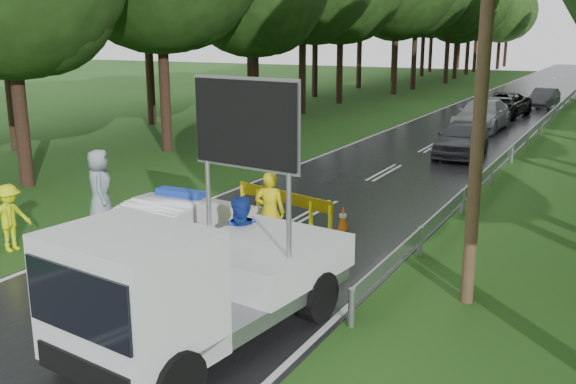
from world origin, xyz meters
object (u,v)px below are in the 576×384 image
Objects in this scene: police_sedan at (182,229)px; work_truck at (194,283)px; queue_car_first at (462,138)px; queue_car_fourth at (544,98)px; officer at (270,212)px; civilian at (244,245)px; barrier at (284,203)px; queue_car_second at (482,115)px; queue_car_third at (502,105)px.

police_sedan is 0.84× the size of work_truck.
work_truck is 1.28× the size of queue_car_first.
work_truck reaches higher than queue_car_fourth.
police_sedan is 1.18× the size of queue_car_fourth.
queue_car_fourth is (3.19, 35.31, -0.11)m from police_sedan.
officer reaches higher than queue_car_fourth.
police_sedan is at bearing 138.51° from civilian.
queue_car_first is (1.18, 12.98, -0.21)m from barrier.
officer is 0.49× the size of queue_car_fourth.
barrier is at bearing 111.07° from work_truck.
work_truck is at bearing -61.00° from barrier.
queue_car_second is (-0.97, 26.11, -0.35)m from work_truck.
officer is 33.90m from queue_car_fourth.
civilian is 36.07m from queue_car_fourth.
queue_car_third is at bearing -98.66° from queue_car_fourth.
work_truck reaches higher than police_sedan.
work_truck is 2.47m from civilian.
police_sedan is 29.02m from queue_car_third.
civilian reaches higher than queue_car_fourth.
queue_car_fourth is (1.13, 36.05, -0.31)m from civilian.
civilian is 29.72m from queue_car_third.
queue_car_fourth is at bearing 81.74° from queue_car_third.
work_truck reaches higher than queue_car_second.
barrier is 33.04m from queue_car_fourth.
queue_car_first is 20.01m from queue_car_fourth.
queue_car_third is (0.24, 27.51, -0.23)m from officer.
civilian is at bearing -60.66° from barrier.
queue_car_second is (0.41, 20.64, -0.16)m from barrier.
barrier is 0.88m from officer.
civilian is 23.72m from queue_car_second.
work_truck is at bearing -97.96° from civilian.
officer is 21.51m from queue_car_second.
civilian is at bearing -87.60° from queue_car_second.
police_sedan is 4.12m from work_truck.
work_truck is at bearing 133.68° from police_sedan.
work_truck is 2.89× the size of officer.
queue_car_second is at bearing 99.10° from work_truck.
queue_car_third is (-1.03, 32.11, -0.42)m from work_truck.
barrier is at bearing -114.87° from police_sedan.
civilian reaches higher than queue_car_third.
barrier is at bearing -89.66° from queue_car_second.
queue_car_fourth is at bearing 84.45° from queue_car_second.
queue_car_second is at bearing 69.31° from civilian.
officer is at bearing -84.77° from queue_car_third.
police_sedan is 2.20m from civilian.
officer is (1.38, 1.46, 0.20)m from police_sedan.
work_truck reaches higher than civilian.
queue_car_first is at bearing -80.80° from queue_car_third.
work_truck is 1.07× the size of queue_car_third.
barrier is 26.64m from queue_car_third.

